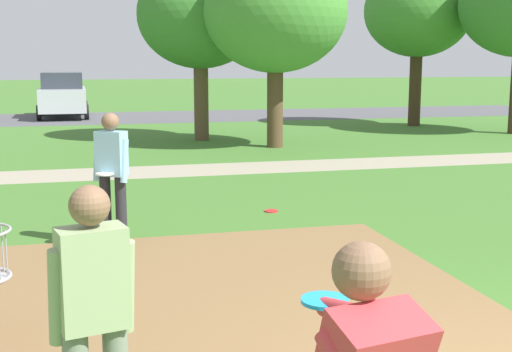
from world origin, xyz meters
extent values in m
cube|color=brown|center=(-2.33, 2.45, 0.00)|extent=(6.17, 5.52, 0.01)
cylinder|color=gray|center=(-3.79, 2.17, 0.75)|extent=(0.01, 0.01, 0.40)
cylinder|color=gray|center=(-3.83, 2.31, 0.75)|extent=(0.01, 0.01, 0.40)
cylinder|color=#232328|center=(-2.70, 4.82, 0.46)|extent=(0.14, 0.14, 0.92)
cylinder|color=#232328|center=(-2.89, 4.94, 0.46)|extent=(0.14, 0.14, 0.92)
cube|color=#84B7D1|center=(-2.80, 4.88, 1.20)|extent=(0.42, 0.38, 0.56)
sphere|color=brown|center=(-2.80, 4.88, 1.60)|extent=(0.22, 0.22, 0.22)
cylinder|color=#84B7D1|center=(-2.65, 4.76, 1.12)|extent=(0.16, 0.19, 0.55)
cylinder|color=#84B7D1|center=(-2.97, 4.96, 1.12)|extent=(0.16, 0.19, 0.55)
cylinder|color=white|center=(-2.89, 4.73, 0.97)|extent=(0.22, 0.22, 0.02)
sphere|color=brown|center=(-2.13, -1.50, 1.60)|extent=(0.22, 0.22, 0.22)
cylinder|color=#D1383D|center=(-2.02, -1.23, 1.32)|extent=(0.20, 0.59, 0.21)
cylinder|color=#1E93DB|center=(-2.07, -0.96, 1.29)|extent=(0.22, 0.22, 0.02)
cube|color=#93A875|center=(-3.09, -0.10, 1.20)|extent=(0.40, 0.30, 0.56)
sphere|color=brown|center=(-3.09, -0.10, 1.60)|extent=(0.22, 0.22, 0.22)
cylinder|color=#93A875|center=(-3.27, -0.12, 1.12)|extent=(0.13, 0.18, 0.55)
cylinder|color=#93A875|center=(-2.91, -0.04, 1.12)|extent=(0.13, 0.18, 0.55)
cylinder|color=gold|center=(-3.13, 0.08, 0.97)|extent=(0.22, 0.22, 0.02)
cylinder|color=red|center=(-0.32, 6.32, 0.01)|extent=(0.21, 0.21, 0.02)
cylinder|color=#422D1E|center=(8.39, 18.60, 1.31)|extent=(0.43, 0.43, 2.63)
ellipsoid|color=#428433|center=(8.39, 18.60, 4.05)|extent=(3.78, 3.78, 3.22)
cylinder|color=#4C3823|center=(1.88, 13.98, 1.09)|extent=(0.43, 0.43, 2.19)
ellipsoid|color=#428433|center=(1.88, 13.98, 3.62)|extent=(3.81, 3.81, 3.24)
cylinder|color=brown|center=(0.22, 16.10, 1.14)|extent=(0.43, 0.43, 2.27)
ellipsoid|color=#38752D|center=(0.22, 16.10, 3.63)|extent=(3.63, 3.63, 3.08)
cube|color=#4C4C51|center=(0.00, 24.69, 0.00)|extent=(36.00, 6.00, 0.01)
cube|color=#B2B7BC|center=(-3.99, 25.33, 0.75)|extent=(1.85, 4.22, 0.90)
cube|color=#2D333D|center=(-3.99, 25.33, 1.52)|extent=(1.61, 2.20, 0.64)
cylinder|color=black|center=(-4.90, 26.62, 0.30)|extent=(0.19, 0.60, 0.60)
cylinder|color=black|center=(-3.10, 26.64, 0.30)|extent=(0.19, 0.60, 0.60)
cylinder|color=black|center=(-4.87, 24.02, 0.30)|extent=(0.19, 0.60, 0.60)
cylinder|color=black|center=(-3.07, 24.04, 0.30)|extent=(0.19, 0.60, 0.60)
cube|color=gray|center=(0.00, 10.64, 0.00)|extent=(40.00, 1.61, 0.00)
camera|label=1|loc=(-3.08, -3.71, 2.36)|focal=47.57mm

